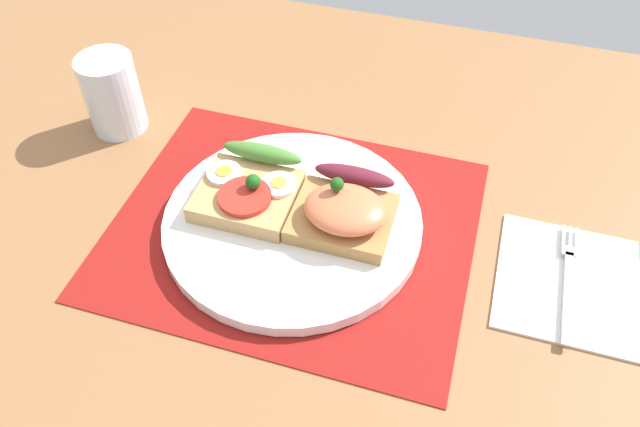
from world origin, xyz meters
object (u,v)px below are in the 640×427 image
Objects in this scene: plate at (293,222)px; sandwich_egg_tomato at (250,189)px; fork at (568,278)px; drinking_glass at (112,94)px; napkin at (568,282)px; sandwich_salmon at (345,209)px.

plate is 2.57× the size of sandwich_egg_tomato.
fork is (33.13, -0.24, -2.39)cm from sandwich_egg_tomato.
plate is 27.87cm from drinking_glass.
napkin is (28.08, 0.94, -0.71)cm from plate.
fork is at bearing 2.15° from plate.
fork is (22.62, 0.15, -2.95)cm from sandwich_salmon.
napkin is at bearing -0.61° from sandwich_egg_tomato.
fork is at bearing -9.34° from drinking_glass.
sandwich_salmon is at bearing -179.90° from napkin.
sandwich_egg_tomato reaches higher than plate.
napkin is at bearing 1.92° from plate.
plate is at bearing -177.85° from fork.
sandwich_salmon is at bearing 9.51° from plate.
plate reaches higher than napkin.
drinking_glass is at bearing 170.66° from fork.
fork is 1.54× the size of drinking_glass.
sandwich_salmon reaches higher than sandwich_egg_tomato.
plate is 1.85× the size of napkin.
plate is 6.08cm from sandwich_salmon.
plate is at bearing -170.49° from sandwich_salmon.
sandwich_egg_tomato is 1.10× the size of drinking_glass.
napkin is (33.22, -0.36, -2.85)cm from sandwich_egg_tomato.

